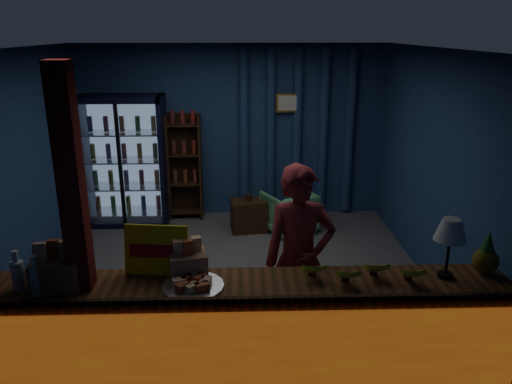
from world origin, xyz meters
TOP-DOWN VIEW (x-y plane):
  - ground at (0.00, 0.00)m, footprint 4.60×4.60m
  - room_walls at (0.00, 0.00)m, footprint 4.60×4.60m
  - counter at (0.00, -1.91)m, footprint 4.40×0.57m
  - support_post at (-1.05, -1.90)m, footprint 0.16×0.16m
  - beverage_cooler at (-1.55, 1.92)m, footprint 1.20×0.62m
  - bottle_shelf at (-0.70, 2.06)m, footprint 0.50×0.28m
  - curtain_folds at (1.00, 2.14)m, footprint 1.74×0.14m
  - framed_picture at (0.85, 2.10)m, footprint 0.36×0.04m
  - shopkeeper at (0.64, -1.33)m, footprint 0.65×0.45m
  - green_chair at (0.83, 1.41)m, footprint 0.86×0.87m
  - side_table at (0.25, 1.45)m, footprint 0.54×0.42m
  - yellow_sign at (-0.53, -1.71)m, footprint 0.51×0.16m
  - soda_bottles at (-1.59, -1.97)m, footprint 0.57×0.18m
  - snack_box_left at (-1.24, -1.89)m, footprint 0.38×0.32m
  - snack_box_centre at (-0.28, -1.73)m, footprint 0.33×0.29m
  - pastry_tray at (-0.23, -1.95)m, footprint 0.46×0.46m
  - banana_bunches at (1.05, -1.87)m, footprint 0.94×0.28m
  - table_lamp at (1.72, -1.85)m, footprint 0.25×0.25m
  - pineapple at (2.05, -1.79)m, footprint 0.20×0.20m

SIDE VIEW (x-z plane):
  - ground at x=0.00m, z-range 0.00..0.00m
  - side_table at x=0.25m, z-range -0.04..0.50m
  - green_chair at x=0.83m, z-range 0.00..0.59m
  - counter at x=0.00m, z-range -0.02..0.97m
  - bottle_shelf at x=-0.70m, z-range -0.01..1.59m
  - shopkeeper at x=0.64m, z-range 0.00..1.72m
  - beverage_cooler at x=-1.55m, z-range -0.02..1.88m
  - pastry_tray at x=-0.23m, z-range 0.94..1.01m
  - banana_bunches at x=1.05m, z-range 0.95..1.10m
  - snack_box_centre at x=-0.28m, z-range 0.91..1.21m
  - soda_bottles at x=-1.59m, z-range 0.92..1.23m
  - snack_box_left at x=-1.24m, z-range 0.90..1.27m
  - pineapple at x=2.05m, z-range 0.92..1.27m
  - yellow_sign at x=-0.53m, z-range 0.95..1.35m
  - support_post at x=-1.05m, z-range 0.00..2.60m
  - curtain_folds at x=1.00m, z-range 0.05..2.55m
  - table_lamp at x=1.72m, z-range 1.09..1.57m
  - room_walls at x=0.00m, z-range -0.73..3.87m
  - framed_picture at x=0.85m, z-range 1.61..1.89m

